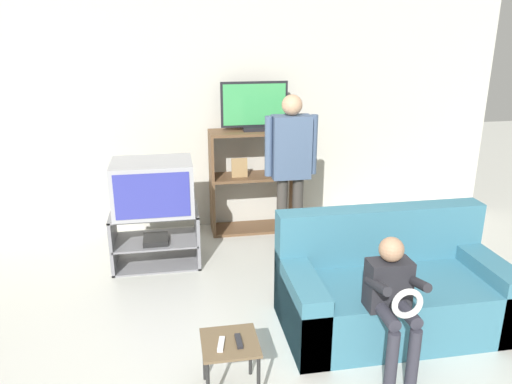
{
  "coord_description": "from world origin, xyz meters",
  "views": [
    {
      "loc": [
        -0.71,
        -2.24,
        2.29
      ],
      "look_at": [
        0.02,
        1.86,
        0.9
      ],
      "focal_mm": 35.0,
      "sensor_mm": 36.0,
      "label": 1
    }
  ],
  "objects": [
    {
      "name": "couch",
      "position": [
        0.96,
        1.02,
        0.3
      ],
      "size": [
        1.73,
        0.88,
        0.9
      ],
      "color": "teal",
      "rests_on": "ground_plane"
    },
    {
      "name": "media_shelf",
      "position": [
        0.22,
        3.16,
        0.61
      ],
      "size": [
        1.0,
        0.39,
        1.19
      ],
      "color": "brown",
      "rests_on": "ground_plane"
    },
    {
      "name": "snack_table",
      "position": [
        -0.4,
        0.44,
        0.33
      ],
      "size": [
        0.36,
        0.36,
        0.39
      ],
      "color": "brown",
      "rests_on": "ground_plane"
    },
    {
      "name": "tv_stand",
      "position": [
        -0.9,
        2.45,
        0.28
      ],
      "size": [
        0.86,
        0.51,
        0.56
      ],
      "color": "slate",
      "rests_on": "ground_plane"
    },
    {
      "name": "person_standing_adult",
      "position": [
        0.47,
        2.44,
        1.02
      ],
      "size": [
        0.53,
        0.2,
        1.67
      ],
      "color": "#3D3833",
      "rests_on": "ground_plane"
    },
    {
      "name": "television_flat",
      "position": [
        0.23,
        3.17,
        1.44
      ],
      "size": [
        0.74,
        0.2,
        0.54
      ],
      "color": "black",
      "rests_on": "media_shelf"
    },
    {
      "name": "wall_back",
      "position": [
        0.0,
        3.42,
        1.3
      ],
      "size": [
        6.4,
        0.06,
        2.6
      ],
      "color": "beige",
      "rests_on": "ground_plane"
    },
    {
      "name": "remote_control_black",
      "position": [
        -0.35,
        0.42,
        0.4
      ],
      "size": [
        0.04,
        0.14,
        0.02
      ],
      "primitive_type": "cube",
      "rotation": [
        0.0,
        0.0,
        0.01
      ],
      "color": "#232328",
      "rests_on": "snack_table"
    },
    {
      "name": "remote_control_white",
      "position": [
        -0.46,
        0.41,
        0.4
      ],
      "size": [
        0.07,
        0.15,
        0.02
      ],
      "primitive_type": "cube",
      "rotation": [
        0.0,
        0.0,
        -0.21
      ],
      "color": "silver",
      "rests_on": "snack_table"
    },
    {
      "name": "person_seated_child",
      "position": [
        0.71,
        0.5,
        0.58
      ],
      "size": [
        0.33,
        0.43,
        0.96
      ],
      "color": "#2D2D38",
      "rests_on": "ground_plane"
    },
    {
      "name": "television_main",
      "position": [
        -0.89,
        2.44,
        0.81
      ],
      "size": [
        0.76,
        0.56,
        0.51
      ],
      "color": "#9E9EA3",
      "rests_on": "tv_stand"
    }
  ]
}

